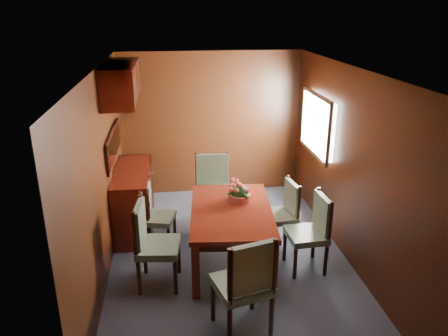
{
  "coord_description": "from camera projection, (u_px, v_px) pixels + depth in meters",
  "views": [
    {
      "loc": [
        -0.68,
        -4.84,
        3.06
      ],
      "look_at": [
        0.0,
        0.53,
        1.05
      ],
      "focal_mm": 35.0,
      "sensor_mm": 36.0,
      "label": 1
    }
  ],
  "objects": [
    {
      "name": "ground",
      "position": [
        229.0,
        258.0,
        5.65
      ],
      "size": [
        4.5,
        4.5,
        0.0
      ],
      "primitive_type": "plane",
      "color": "#353C49",
      "rests_on": "ground"
    },
    {
      "name": "room_shell",
      "position": [
        218.0,
        130.0,
        5.38
      ],
      "size": [
        3.06,
        4.52,
        2.41
      ],
      "color": "black",
      "rests_on": "ground"
    },
    {
      "name": "sideboard",
      "position": [
        134.0,
        200.0,
        6.28
      ],
      "size": [
        0.48,
        1.4,
        0.9
      ],
      "primitive_type": "cube",
      "color": "#340C06",
      "rests_on": "ground"
    },
    {
      "name": "dining_table",
      "position": [
        231.0,
        217.0,
        5.36
      ],
      "size": [
        1.12,
        1.65,
        0.74
      ],
      "rotation": [
        0.0,
        0.0,
        -0.09
      ],
      "color": "#340C06",
      "rests_on": "ground"
    },
    {
      "name": "chair_left_near",
      "position": [
        151.0,
        240.0,
        4.94
      ],
      "size": [
        0.52,
        0.54,
        1.04
      ],
      "rotation": [
        0.0,
        0.0,
        -1.68
      ],
      "color": "black",
      "rests_on": "ground"
    },
    {
      "name": "chair_left_far",
      "position": [
        153.0,
        213.0,
        5.79
      ],
      "size": [
        0.49,
        0.5,
        0.88
      ],
      "rotation": [
        0.0,
        0.0,
        -1.81
      ],
      "color": "black",
      "rests_on": "ground"
    },
    {
      "name": "chair_right_near",
      "position": [
        312.0,
        228.0,
        5.27
      ],
      "size": [
        0.47,
        0.49,
        0.98
      ],
      "rotation": [
        0.0,
        0.0,
        1.62
      ],
      "color": "black",
      "rests_on": "ground"
    },
    {
      "name": "chair_right_far",
      "position": [
        284.0,
        210.0,
        5.81
      ],
      "size": [
        0.47,
        0.49,
        0.92
      ],
      "rotation": [
        0.0,
        0.0,
        1.7
      ],
      "color": "black",
      "rests_on": "ground"
    },
    {
      "name": "chair_head",
      "position": [
        246.0,
        281.0,
        4.16
      ],
      "size": [
        0.63,
        0.61,
        1.09
      ],
      "rotation": [
        0.0,
        0.0,
        0.27
      ],
      "color": "black",
      "rests_on": "ground"
    },
    {
      "name": "chair_foot",
      "position": [
        213.0,
        187.0,
        6.32
      ],
      "size": [
        0.54,
        0.52,
        1.09
      ],
      "rotation": [
        0.0,
        0.0,
        3.09
      ],
      "color": "black",
      "rests_on": "ground"
    },
    {
      "name": "flower_centerpiece",
      "position": [
        240.0,
        190.0,
        5.51
      ],
      "size": [
        0.31,
        0.31,
        0.31
      ],
      "color": "#BB5039",
      "rests_on": "dining_table"
    }
  ]
}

